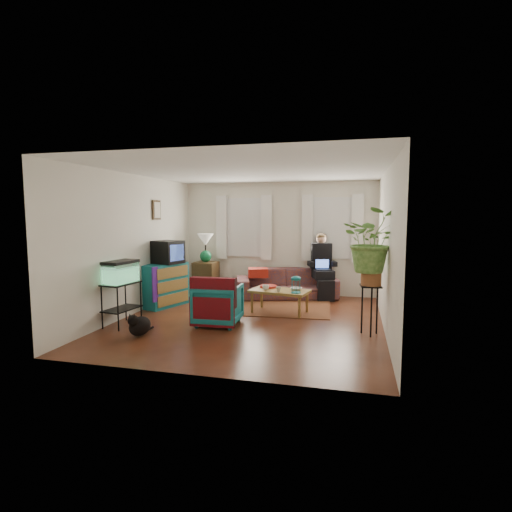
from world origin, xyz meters
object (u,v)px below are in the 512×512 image
(dresser, at_px, (164,285))
(coffee_table, at_px, (280,302))
(sofa, at_px, (286,279))
(armchair, at_px, (218,302))
(side_table, at_px, (206,278))
(aquarium_stand, at_px, (122,304))
(plant_stand, at_px, (370,310))

(dresser, xyz_separation_m, coffee_table, (2.39, -0.03, -0.21))
(sofa, bearing_deg, dresser, -166.01)
(armchair, bearing_deg, dresser, -36.74)
(sofa, distance_m, dresser, 2.68)
(sofa, relative_size, side_table, 2.98)
(side_table, distance_m, coffee_table, 2.54)
(aquarium_stand, xyz_separation_m, plant_stand, (4.01, 0.48, 0.03))
(dresser, xyz_separation_m, plant_stand, (4.00, -1.03, -0.04))
(sofa, height_order, plant_stand, sofa)
(dresser, distance_m, plant_stand, 4.13)
(aquarium_stand, bearing_deg, dresser, 97.34)
(sofa, relative_size, aquarium_stand, 3.04)
(side_table, xyz_separation_m, armchair, (1.18, -2.49, 0.01))
(sofa, relative_size, plant_stand, 2.84)
(dresser, bearing_deg, aquarium_stand, -71.99)
(side_table, xyz_separation_m, plant_stand, (3.66, -2.49, 0.02))
(sofa, distance_m, side_table, 1.94)
(plant_stand, bearing_deg, armchair, -179.98)
(armchair, xyz_separation_m, coffee_table, (0.87, 1.00, -0.15))
(sofa, distance_m, plant_stand, 2.98)
(plant_stand, bearing_deg, side_table, 145.82)
(aquarium_stand, bearing_deg, plant_stand, 14.48)
(sofa, xyz_separation_m, aquarium_stand, (-2.29, -2.90, -0.07))
(armchair, relative_size, coffee_table, 0.70)
(aquarium_stand, relative_size, coffee_table, 0.67)
(plant_stand, bearing_deg, sofa, 125.33)
(side_table, distance_m, armchair, 2.75)
(side_table, relative_size, dresser, 0.77)
(aquarium_stand, bearing_deg, coffee_table, 39.21)
(sofa, bearing_deg, armchair, -124.82)
(sofa, xyz_separation_m, plant_stand, (1.72, -2.43, -0.04))
(dresser, bearing_deg, plant_stand, 3.97)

